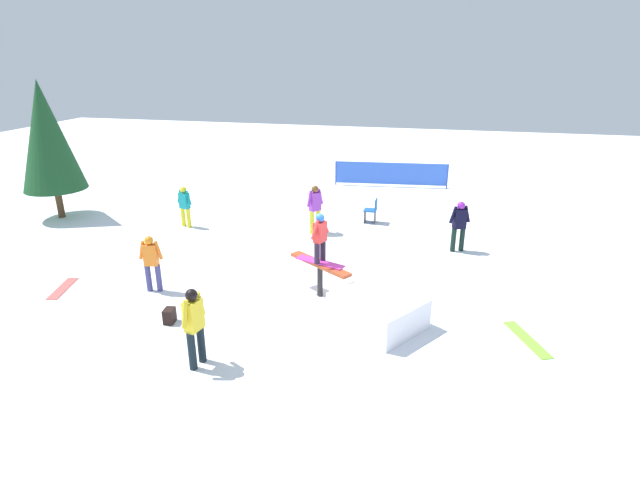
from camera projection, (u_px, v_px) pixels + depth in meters
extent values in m
plane|color=white|center=(320.00, 296.00, 12.60)|extent=(60.00, 60.00, 0.00)
cylinder|color=black|center=(320.00, 281.00, 12.45)|extent=(0.14, 0.14, 0.82)
cube|color=#A53F1E|center=(320.00, 264.00, 12.29)|extent=(1.76, 1.32, 0.08)
cube|color=white|center=(378.00, 311.00, 11.14)|extent=(2.33, 2.25, 0.71)
cube|color=#C7329E|center=(320.00, 262.00, 12.27)|extent=(1.32, 0.72, 0.03)
cylinder|color=#271B2F|center=(323.00, 250.00, 12.27)|extent=(0.14, 0.14, 0.53)
cylinder|color=#271B2F|center=(317.00, 253.00, 12.07)|extent=(0.14, 0.14, 0.53)
cube|color=red|center=(320.00, 232.00, 11.99)|extent=(0.31, 0.38, 0.50)
cylinder|color=red|center=(325.00, 225.00, 12.11)|extent=(0.19, 0.32, 0.46)
cylinder|color=red|center=(315.00, 230.00, 11.79)|extent=(0.19, 0.32, 0.46)
sphere|color=blue|center=(320.00, 218.00, 11.86)|extent=(0.21, 0.21, 0.21)
cylinder|color=black|center=(462.00, 239.00, 15.32)|extent=(0.15, 0.15, 0.75)
cylinder|color=black|center=(453.00, 240.00, 15.27)|extent=(0.15, 0.15, 0.75)
cube|color=black|center=(460.00, 219.00, 15.06)|extent=(0.43, 0.36, 0.60)
cylinder|color=black|center=(467.00, 214.00, 15.05)|extent=(0.25, 0.18, 0.53)
cylinder|color=black|center=(453.00, 215.00, 14.97)|extent=(0.25, 0.18, 0.53)
sphere|color=purple|center=(461.00, 205.00, 14.91)|extent=(0.23, 0.23, 0.23)
cylinder|color=yellow|center=(189.00, 218.00, 17.38)|extent=(0.14, 0.14, 0.68)
cylinder|color=yellow|center=(183.00, 217.00, 17.50)|extent=(0.14, 0.14, 0.68)
cube|color=teal|center=(184.00, 200.00, 17.22)|extent=(0.39, 0.30, 0.55)
cylinder|color=teal|center=(188.00, 198.00, 17.07)|extent=(0.25, 0.15, 0.50)
cylinder|color=teal|center=(179.00, 196.00, 17.28)|extent=(0.25, 0.15, 0.50)
sphere|color=yellow|center=(183.00, 190.00, 17.08)|extent=(0.22, 0.22, 0.22)
cylinder|color=black|center=(201.00, 344.00, 9.80)|extent=(0.15, 0.15, 0.80)
cylinder|color=black|center=(192.00, 351.00, 9.56)|extent=(0.15, 0.15, 0.80)
cube|color=yellow|center=(193.00, 315.00, 9.43)|extent=(0.29, 0.41, 0.62)
cylinder|color=yellow|center=(200.00, 303.00, 9.58)|extent=(0.13, 0.22, 0.54)
cylinder|color=yellow|center=(185.00, 314.00, 9.19)|extent=(0.13, 0.22, 0.54)
sphere|color=black|center=(191.00, 295.00, 9.28)|extent=(0.24, 0.24, 0.24)
cylinder|color=gold|center=(312.00, 222.00, 16.76)|extent=(0.16, 0.16, 0.79)
cylinder|color=gold|center=(318.00, 221.00, 16.94)|extent=(0.16, 0.16, 0.79)
cube|color=purple|center=(315.00, 201.00, 16.60)|extent=(0.40, 0.44, 0.62)
cylinder|color=purple|center=(310.00, 199.00, 16.41)|extent=(0.20, 0.23, 0.55)
cylinder|color=purple|center=(320.00, 196.00, 16.69)|extent=(0.20, 0.23, 0.55)
sphere|color=brown|center=(315.00, 189.00, 16.45)|extent=(0.24, 0.24, 0.24)
cylinder|color=#3E3D78|center=(159.00, 278.00, 12.74)|extent=(0.14, 0.14, 0.72)
cylinder|color=#3E3D78|center=(149.00, 278.00, 12.74)|extent=(0.14, 0.14, 0.72)
cube|color=orange|center=(151.00, 255.00, 12.51)|extent=(0.37, 0.28, 0.56)
cylinder|color=orange|center=(158.00, 250.00, 12.46)|extent=(0.20, 0.12, 0.49)
cylinder|color=orange|center=(142.00, 250.00, 12.47)|extent=(0.20, 0.12, 0.49)
sphere|color=orange|center=(149.00, 240.00, 12.37)|extent=(0.22, 0.22, 0.22)
cube|color=#E55A56|center=(63.00, 288.00, 12.96)|extent=(0.59, 1.29, 0.02)
cube|color=#7FD637|center=(527.00, 339.00, 10.67)|extent=(0.86, 1.48, 0.02)
cube|color=#3F3F44|center=(365.00, 216.00, 17.96)|extent=(0.03, 0.40, 0.44)
cube|color=#3F3F44|center=(375.00, 217.00, 17.88)|extent=(0.03, 0.40, 0.44)
cube|color=#1C549D|center=(370.00, 210.00, 17.83)|extent=(0.44, 0.44, 0.04)
cube|color=#1C549D|center=(376.00, 205.00, 17.71)|extent=(0.04, 0.44, 0.40)
cube|color=black|center=(169.00, 316.00, 11.30)|extent=(0.26, 0.33, 0.34)
cylinder|color=blue|center=(447.00, 176.00, 22.25)|extent=(0.06, 0.06, 1.10)
cylinder|color=blue|center=(336.00, 173.00, 22.87)|extent=(0.06, 0.06, 1.10)
cube|color=blue|center=(391.00, 173.00, 22.54)|extent=(4.99, 0.52, 0.99)
cylinder|color=#4C331E|center=(60.00, 203.00, 18.37)|extent=(0.24, 0.24, 1.08)
cone|color=#194723|center=(47.00, 136.00, 17.50)|extent=(2.16, 2.16, 3.83)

